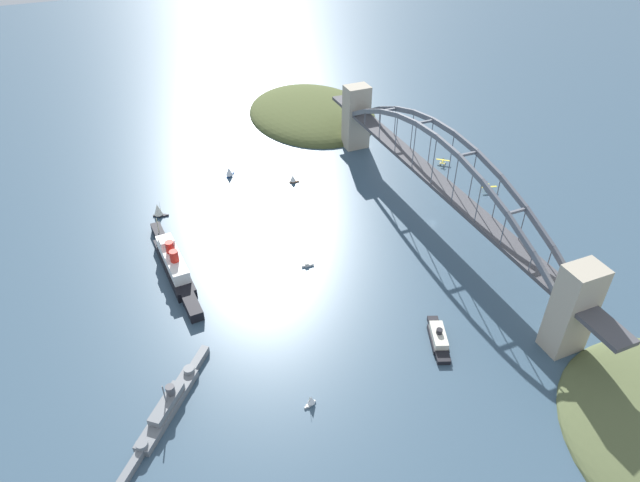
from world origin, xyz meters
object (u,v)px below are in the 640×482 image
Objects in this scene: small_boat_1 at (311,400)px; small_boat_2 at (293,178)px; small_boat_0 at (158,210)px; harbor_arch_bridge at (438,185)px; ocean_liner at (174,264)px; harbor_ferry_steamer at (438,338)px; naval_cruiser at (168,406)px; seaplane_taxiing_near_bridge at (488,188)px; small_boat_4 at (229,171)px; seaplane_second_in_formation at (443,162)px; small_boat_3 at (307,265)px.

small_boat_2 is at bearing -18.30° from small_boat_1.
harbor_arch_bridge is at bearing -115.15° from small_boat_0.
ocean_liner is at bearing 178.54° from small_boat_0.
harbor_arch_bridge reaches higher than harbor_ferry_steamer.
harbor_ferry_steamer reaches higher than small_boat_1.
naval_cruiser is 62.68m from small_boat_1.
small_boat_0 is (166.89, 108.68, 2.52)m from harbor_ferry_steamer.
small_boat_2 reaches higher than seaplane_taxiing_near_bridge.
harbor_arch_bridge is at bearing -51.42° from small_boat_1.
small_boat_2 is 0.85× the size of small_boat_4.
ocean_liner reaches higher than seaplane_second_in_formation.
small_boat_4 is at bearing 44.08° from harbor_arch_bridge.
harbor_ferry_steamer is at bearing -94.71° from naval_cruiser.
ocean_liner reaches higher than naval_cruiser.
harbor_arch_bridge is 32.30× the size of seaplane_second_in_formation.
harbor_arch_bridge is 108.42m from harbor_ferry_steamer.
harbor_arch_bridge is 96.39m from small_boat_3.
naval_cruiser is 5.47× the size of small_boat_0.
small_boat_2 is at bearing -55.42° from ocean_liner.
small_boat_4 is (90.22, 162.45, 1.69)m from seaplane_taxiing_near_bridge.
small_boat_1 is at bearing -168.54° from small_boat_0.
small_boat_2 is (162.51, -119.74, 0.19)m from naval_cruiser.
harbor_ferry_steamer is at bearing 149.23° from harbor_arch_bridge.
small_boat_3 is (-86.41, -70.69, -4.29)m from small_boat_0.
harbor_ferry_steamer is at bearing -146.93° from small_boat_0.
harbor_arch_bridge is 40.67× the size of small_boat_3.
small_boat_0 is at bearing -8.38° from naval_cruiser.
ocean_liner reaches higher than seaplane_taxiing_near_bridge.
harbor_ferry_steamer reaches higher than seaplane_taxiing_near_bridge.
seaplane_taxiing_near_bridge is at bearing -169.31° from seaplane_second_in_formation.
ocean_liner reaches higher than harbor_ferry_steamer.
ocean_liner is at bearing 102.93° from seaplane_second_in_formation.
small_boat_4 reaches higher than seaplane_second_in_formation.
seaplane_taxiing_near_bridge reaches higher than seaplane_second_in_formation.
ocean_liner is at bearing 17.92° from small_boat_1.
small_boat_3 is at bearing 25.27° from harbor_ferry_steamer.
naval_cruiser reaches higher than seaplane_taxiing_near_bridge.
naval_cruiser is at bearing 85.29° from harbor_ferry_steamer.
small_boat_3 is 120.04m from small_boat_4.
small_boat_1 is 0.71× the size of small_boat_4.
ocean_liner is 1.56× the size of naval_cruiser.
small_boat_1 is at bearing 159.10° from small_boat_3.
seaplane_taxiing_near_bridge is 226.77m from small_boat_0.
small_boat_3 is (-73.91, 140.19, -1.13)m from seaplane_second_in_formation.
seaplane_taxiing_near_bridge is 45.72m from seaplane_second_in_formation.
small_boat_2 is 96.50m from small_boat_3.
small_boat_1 is 211.19m from small_boat_4.
small_boat_0 is (57.43, 219.36, 2.75)m from seaplane_taxiing_near_bridge.
harbor_ferry_steamer is at bearing -154.73° from small_boat_3.
harbor_arch_bridge is at bearing -66.76° from naval_cruiser.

